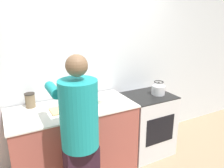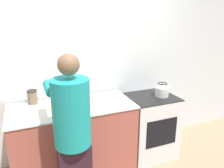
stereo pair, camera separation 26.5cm
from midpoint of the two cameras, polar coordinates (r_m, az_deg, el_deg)
The scene contains 9 objects.
wall_back at distance 3.02m, azimuth -3.56°, elevation 4.87°, with size 8.00×0.05×2.60m.
counter at distance 2.88m, azimuth -7.23°, elevation -14.04°, with size 1.50×0.70×0.91m.
oven at distance 3.25m, azimuth 12.21°, elevation -10.63°, with size 0.66×0.58×0.89m.
person at distance 2.14m, azimuth -6.76°, elevation -12.57°, with size 0.40×0.63×1.65m.
cutting_board at distance 2.63m, azimuth -9.01°, elevation -6.00°, with size 0.38×0.22×0.02m.
knife at distance 2.62m, azimuth -8.13°, elevation -5.75°, with size 0.22×0.07×0.01m.
kettle at distance 3.10m, azimuth 15.32°, elevation -1.72°, with size 0.19×0.19×0.19m.
bowl_prep at distance 2.74m, azimuth 0.77°, elevation -4.26°, with size 0.17×0.17×0.06m.
canister_jar at distance 2.81m, azimuth -17.57°, elevation -3.35°, with size 0.12×0.12×0.17m.
Camera 2 is at (-0.81, -2.11, 1.96)m, focal length 35.00 mm.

